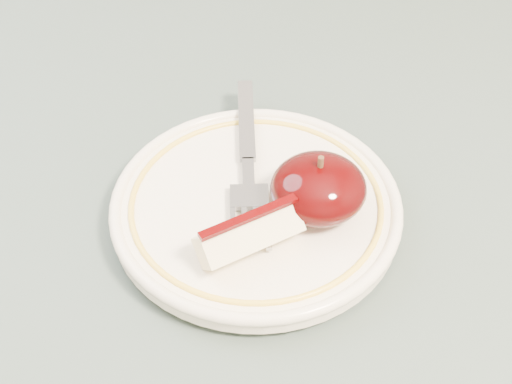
{
  "coord_description": "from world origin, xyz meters",
  "views": [
    {
      "loc": [
        0.03,
        -0.28,
        1.13
      ],
      "look_at": [
        0.04,
        0.07,
        0.78
      ],
      "focal_mm": 50.0,
      "sensor_mm": 36.0,
      "label": 1
    }
  ],
  "objects_px": {
    "table": "(203,372)",
    "fork": "(248,161)",
    "plate": "(256,206)",
    "apple_half": "(318,188)"
  },
  "relations": [
    {
      "from": "table",
      "to": "fork",
      "type": "bearing_deg",
      "value": 70.47
    },
    {
      "from": "table",
      "to": "apple_half",
      "type": "relative_size",
      "value": 13.69
    },
    {
      "from": "plate",
      "to": "fork",
      "type": "height_order",
      "value": "fork"
    },
    {
      "from": "plate",
      "to": "apple_half",
      "type": "distance_m",
      "value": 0.05
    },
    {
      "from": "apple_half",
      "to": "fork",
      "type": "height_order",
      "value": "apple_half"
    },
    {
      "from": "plate",
      "to": "table",
      "type": "bearing_deg",
      "value": -120.94
    },
    {
      "from": "table",
      "to": "apple_half",
      "type": "xyz_separation_m",
      "value": [
        0.08,
        0.06,
        0.13
      ]
    },
    {
      "from": "plate",
      "to": "apple_half",
      "type": "height_order",
      "value": "apple_half"
    },
    {
      "from": "table",
      "to": "plate",
      "type": "distance_m",
      "value": 0.13
    },
    {
      "from": "table",
      "to": "apple_half",
      "type": "height_order",
      "value": "apple_half"
    }
  ]
}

